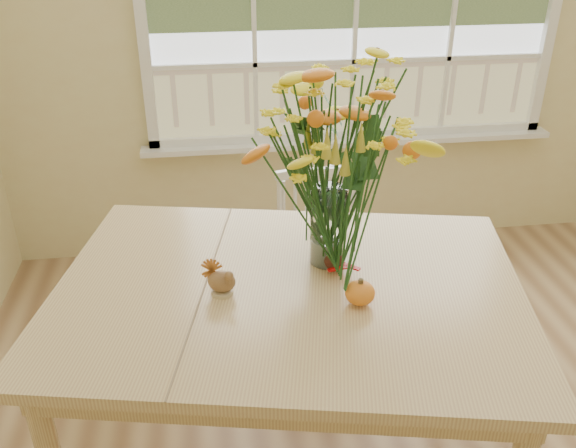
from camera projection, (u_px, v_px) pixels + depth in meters
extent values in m
cube|color=beige|center=(354.00, 23.00, 3.32)|extent=(4.00, 0.02, 2.70)
cube|color=white|center=(351.00, 142.00, 3.57)|extent=(2.42, 0.12, 0.03)
cube|color=tan|center=(289.00, 291.00, 2.01)|extent=(1.73, 1.39, 0.04)
cube|color=tan|center=(289.00, 308.00, 2.05)|extent=(1.58, 1.25, 0.10)
cylinder|color=tan|center=(141.00, 303.00, 2.65)|extent=(0.07, 0.07, 0.78)
cylinder|color=tan|center=(456.00, 316.00, 2.57)|extent=(0.07, 0.07, 0.78)
cube|color=white|center=(322.00, 275.00, 2.83)|extent=(0.40, 0.39, 0.05)
cube|color=white|center=(318.00, 216.00, 2.86)|extent=(0.40, 0.05, 0.45)
cylinder|color=white|center=(293.00, 333.00, 2.79)|extent=(0.03, 0.03, 0.39)
cylinder|color=white|center=(286.00, 297.00, 3.04)|extent=(0.03, 0.03, 0.39)
cylinder|color=white|center=(359.00, 328.00, 2.82)|extent=(0.03, 0.03, 0.39)
cylinder|color=white|center=(346.00, 293.00, 3.07)|extent=(0.03, 0.03, 0.39)
cylinder|color=white|center=(328.00, 226.00, 2.08)|extent=(0.12, 0.12, 0.28)
ellipsoid|color=orange|center=(360.00, 294.00, 1.90)|extent=(0.10, 0.10, 0.07)
cylinder|color=#CCB78C|center=(222.00, 292.00, 1.96)|extent=(0.07, 0.07, 0.01)
ellipsoid|color=brown|center=(222.00, 281.00, 1.94)|extent=(0.10, 0.09, 0.07)
ellipsoid|color=#38160F|center=(334.00, 262.00, 2.08)|extent=(0.07, 0.07, 0.06)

